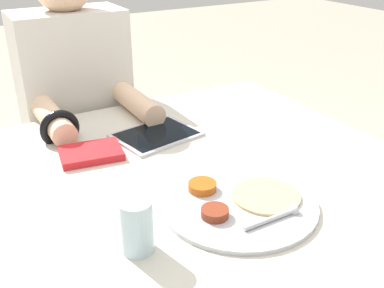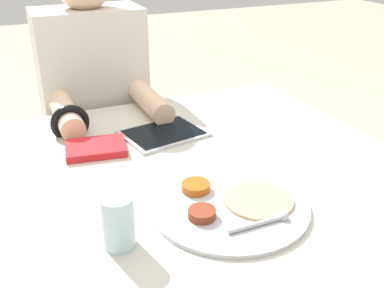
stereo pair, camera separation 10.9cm
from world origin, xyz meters
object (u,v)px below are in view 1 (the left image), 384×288
(tablet_device, at_px, (157,135))
(person_diner, at_px, (81,139))
(red_notebook, at_px, (91,154))
(drinking_glass, at_px, (137,226))
(thali_tray, at_px, (239,202))

(tablet_device, relative_size, person_diner, 0.21)
(red_notebook, distance_m, drinking_glass, 0.41)
(red_notebook, bearing_deg, drinking_glass, -96.47)
(tablet_device, height_order, drinking_glass, drinking_glass)
(tablet_device, bearing_deg, drinking_glass, -119.92)
(thali_tray, xyz_separation_m, drinking_glass, (-0.25, -0.03, 0.05))
(thali_tray, relative_size, tablet_device, 1.36)
(person_diner, relative_size, drinking_glass, 11.34)
(red_notebook, height_order, person_diner, person_diner)
(person_diner, distance_m, drinking_glass, 0.87)
(red_notebook, bearing_deg, thali_tray, -61.52)
(thali_tray, xyz_separation_m, red_notebook, (-0.20, 0.37, 0.00))
(tablet_device, bearing_deg, red_notebook, -172.23)
(thali_tray, height_order, tablet_device, thali_tray)
(tablet_device, xyz_separation_m, drinking_glass, (-0.25, -0.43, 0.05))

